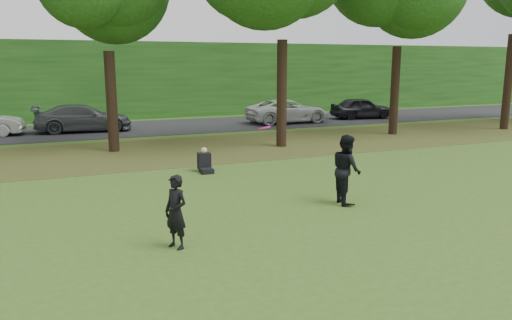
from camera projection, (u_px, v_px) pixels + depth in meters
The scene contains 9 objects.
ground at pixel (373, 258), 9.50m from camera, with size 120.00×120.00×0.00m, color #34551A.
leaf_litter at pixel (190, 150), 21.24m from camera, with size 60.00×7.00×0.01m, color #463E19.
street at pixel (152, 127), 28.47m from camera, with size 70.00×7.00×0.02m, color black.
far_hedge at pixel (132, 80), 33.41m from camera, with size 70.00×3.00×5.00m, color #1B4413.
player_left at pixel (176, 212), 9.89m from camera, with size 0.55×0.36×1.50m, color black.
player_right at pixel (346, 169), 13.05m from camera, with size 0.89×0.69×1.83m, color black.
parked_cars at pixel (151, 116), 27.81m from camera, with size 35.84×3.32×1.44m.
frisbee at pixel (265, 128), 11.16m from camera, with size 0.28×0.29×0.12m.
seated_person at pixel (205, 163), 16.95m from camera, with size 0.44×0.75×0.83m.
Camera 1 is at (-5.55, -7.38, 3.67)m, focal length 35.00 mm.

